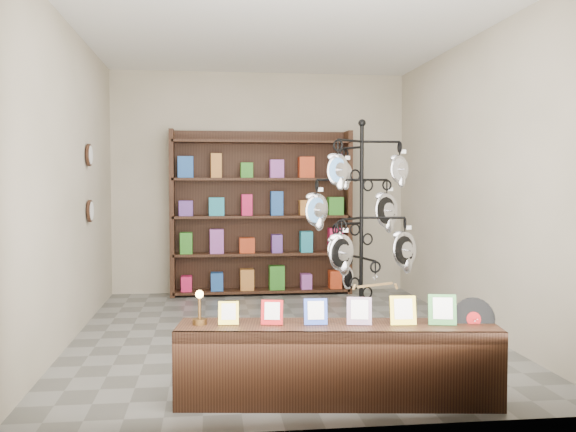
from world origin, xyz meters
The scene contains 6 objects.
ground centered at (0.00, 0.00, 0.00)m, with size 5.00×5.00×0.00m, color slate.
room_envelope centered at (0.00, 0.00, 1.85)m, with size 5.00×5.00×5.00m.
display_tree centered at (0.63, -0.77, 1.19)m, with size 1.11×1.11×2.06m.
front_shelf centered at (0.16, -2.03, 0.27)m, with size 2.22×0.73×0.77m.
back_shelving centered at (0.00, 2.30, 1.03)m, with size 2.42×0.36×2.20m.
wall_clocks centered at (-1.97, 0.80, 1.50)m, with size 0.03×0.24×0.84m.
Camera 1 is at (-0.71, -6.29, 1.51)m, focal length 40.00 mm.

